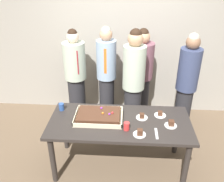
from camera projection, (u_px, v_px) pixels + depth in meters
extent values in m
plane|color=brown|center=(119.00, 165.00, 3.43)|extent=(12.00, 12.00, 0.00)
cube|color=#9E998E|center=(124.00, 30.00, 4.13)|extent=(8.00, 0.12, 3.00)
cube|color=#2D2826|center=(120.00, 122.00, 3.09)|extent=(1.80, 0.81, 0.04)
cylinder|color=#2D2826|center=(53.00, 160.00, 3.03)|extent=(0.07, 0.07, 0.71)
cylinder|color=#2D2826|center=(186.00, 166.00, 2.93)|extent=(0.07, 0.07, 0.71)
cylinder|color=#2D2826|center=(65.00, 128.00, 3.59)|extent=(0.07, 0.07, 0.71)
cylinder|color=#2D2826|center=(177.00, 133.00, 3.50)|extent=(0.07, 0.07, 0.71)
cube|color=beige|center=(99.00, 118.00, 3.13)|extent=(0.61, 0.43, 0.01)
cube|color=beige|center=(97.00, 126.00, 2.93)|extent=(0.61, 0.01, 0.05)
cube|color=beige|center=(101.00, 107.00, 3.30)|extent=(0.61, 0.01, 0.05)
cube|color=beige|center=(76.00, 115.00, 3.13)|extent=(0.01, 0.43, 0.05)
cube|color=beige|center=(122.00, 117.00, 3.10)|extent=(0.01, 0.43, 0.05)
cube|color=#4C2D1E|center=(99.00, 115.00, 3.11)|extent=(0.54, 0.36, 0.07)
sphere|color=orange|center=(103.00, 113.00, 3.08)|extent=(0.03, 0.03, 0.03)
sphere|color=purple|center=(101.00, 108.00, 3.18)|extent=(0.03, 0.03, 0.03)
sphere|color=purple|center=(109.00, 114.00, 3.06)|extent=(0.03, 0.03, 0.03)
sphere|color=red|center=(112.00, 113.00, 3.08)|extent=(0.03, 0.03, 0.03)
cylinder|color=white|center=(139.00, 134.00, 2.84)|extent=(0.15, 0.15, 0.01)
cube|color=#4C2D1E|center=(140.00, 132.00, 2.81)|extent=(0.06, 0.06, 0.07)
cylinder|color=white|center=(171.00, 126.00, 2.99)|extent=(0.15, 0.15, 0.01)
cube|color=#4C2D1E|center=(171.00, 123.00, 2.98)|extent=(0.07, 0.07, 0.06)
cylinder|color=white|center=(160.00, 115.00, 3.19)|extent=(0.15, 0.15, 0.01)
cube|color=#4C2D1E|center=(160.00, 113.00, 3.18)|extent=(0.05, 0.06, 0.05)
cylinder|color=white|center=(142.00, 118.00, 3.14)|extent=(0.15, 0.15, 0.01)
cube|color=#4C2D1E|center=(142.00, 116.00, 3.12)|extent=(0.06, 0.05, 0.06)
cylinder|color=red|center=(127.00, 126.00, 2.90)|extent=(0.07, 0.07, 0.10)
cylinder|color=#2D5199|center=(62.00, 107.00, 3.29)|extent=(0.07, 0.07, 0.10)
cube|color=silver|center=(156.00, 134.00, 2.85)|extent=(0.03, 0.20, 0.01)
cylinder|color=#28282D|center=(77.00, 100.00, 4.20)|extent=(0.28, 0.28, 0.84)
cylinder|color=#B7C6B2|center=(74.00, 61.00, 3.86)|extent=(0.35, 0.35, 0.60)
cube|color=maroon|center=(77.00, 63.00, 3.71)|extent=(0.04, 0.02, 0.38)
sphere|color=beige|center=(73.00, 37.00, 3.68)|extent=(0.19, 0.19, 0.19)
sphere|color=black|center=(72.00, 34.00, 3.65)|extent=(0.15, 0.15, 0.15)
cylinder|color=#28282D|center=(132.00, 112.00, 3.86)|extent=(0.26, 0.26, 0.86)
cylinder|color=#B7C6B2|center=(134.00, 68.00, 3.50)|extent=(0.33, 0.33, 0.65)
sphere|color=tan|center=(136.00, 39.00, 3.30)|extent=(0.22, 0.22, 0.22)
sphere|color=black|center=(136.00, 35.00, 3.28)|extent=(0.17, 0.17, 0.17)
cylinder|color=#28282D|center=(107.00, 101.00, 4.14)|extent=(0.25, 0.25, 0.87)
cylinder|color=#93ADCC|center=(106.00, 60.00, 3.79)|extent=(0.31, 0.31, 0.61)
cube|color=orange|center=(105.00, 61.00, 3.64)|extent=(0.04, 0.02, 0.39)
sphere|color=tan|center=(106.00, 35.00, 3.60)|extent=(0.19, 0.19, 0.19)
sphere|color=#B2A899|center=(106.00, 31.00, 3.58)|extent=(0.15, 0.15, 0.15)
cylinder|color=#28282D|center=(182.00, 111.00, 3.90)|extent=(0.25, 0.25, 0.82)
cylinder|color=#384266|center=(189.00, 70.00, 3.55)|extent=(0.31, 0.31, 0.63)
sphere|color=#8C664C|center=(193.00, 42.00, 3.36)|extent=(0.20, 0.20, 0.20)
sphere|color=#B2A899|center=(194.00, 38.00, 3.34)|extent=(0.16, 0.16, 0.16)
cylinder|color=#28282D|center=(140.00, 99.00, 4.23)|extent=(0.30, 0.30, 0.84)
cylinder|color=#7A4C5B|center=(142.00, 61.00, 3.89)|extent=(0.38, 0.38, 0.58)
cube|color=orange|center=(137.00, 63.00, 3.75)|extent=(0.04, 0.02, 0.37)
sphere|color=tan|center=(143.00, 37.00, 3.71)|extent=(0.21, 0.21, 0.21)
sphere|color=black|center=(144.00, 33.00, 3.69)|extent=(0.16, 0.16, 0.16)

